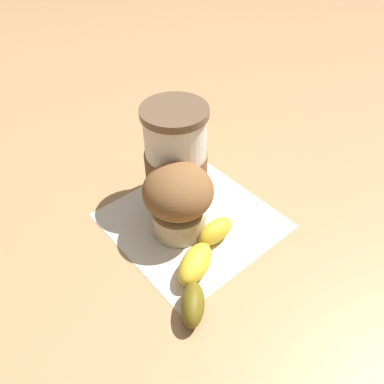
# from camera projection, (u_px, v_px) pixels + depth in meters

# --- Properties ---
(ground_plane) EXTENTS (3.00, 3.00, 0.00)m
(ground_plane) POSITION_uv_depth(u_px,v_px,m) (192.00, 221.00, 0.53)
(ground_plane) COLOR #A87C51
(paper_napkin) EXTENTS (0.21, 0.21, 0.00)m
(paper_napkin) POSITION_uv_depth(u_px,v_px,m) (192.00, 220.00, 0.53)
(paper_napkin) COLOR beige
(paper_napkin) RESTS_ON ground_plane
(coffee_cup) EXTENTS (0.09, 0.09, 0.15)m
(coffee_cup) POSITION_uv_depth(u_px,v_px,m) (176.00, 157.00, 0.52)
(coffee_cup) COLOR white
(coffee_cup) RESTS_ON paper_napkin
(muffin) EXTENTS (0.09, 0.09, 0.10)m
(muffin) POSITION_uv_depth(u_px,v_px,m) (179.00, 200.00, 0.48)
(muffin) COLOR beige
(muffin) RESTS_ON paper_napkin
(banana) EXTENTS (0.10, 0.14, 0.03)m
(banana) POSITION_uv_depth(u_px,v_px,m) (200.00, 265.00, 0.45)
(banana) COLOR gold
(banana) RESTS_ON paper_napkin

